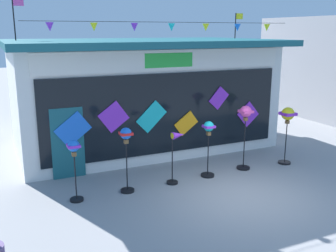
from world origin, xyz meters
The scene contains 8 objects.
ground_plane centered at (0.00, 0.00, 0.00)m, with size 80.00×80.00×0.00m, color gray.
kite_shop_building centered at (-0.64, 5.58, 1.89)m, with size 8.93×5.75×4.99m.
wind_spinner_far_left centered at (-3.85, 1.45, 1.13)m, with size 0.33×0.33×1.54m.
wind_spinner_left centered at (-2.55, 1.46, 1.24)m, with size 0.36×0.36×1.70m.
wind_spinner_center_left centered at (-1.15, 1.48, 0.96)m, with size 0.52×0.31×1.44m.
wind_spinner_center_right centered at (-0.12, 1.55, 1.11)m, with size 0.39×0.39×1.60m.
wind_spinner_right centered at (1.17, 1.64, 1.45)m, with size 0.39×0.39×1.92m.
wind_spinner_far_right centered at (2.62, 1.51, 1.41)m, with size 0.40×0.40×1.78m.
Camera 1 is at (-5.48, -7.49, 4.03)m, focal length 41.71 mm.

